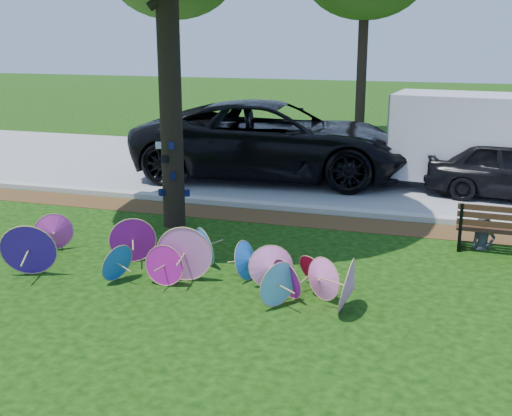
{
  "coord_description": "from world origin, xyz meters",
  "views": [
    {
      "loc": [
        3.63,
        -8.09,
        3.8
      ],
      "look_at": [
        0.5,
        2.0,
        0.9
      ],
      "focal_mm": 45.0,
      "sensor_mm": 36.0,
      "label": 1
    }
  ],
  "objects_px": {
    "black_van": "(273,140)",
    "park_bench": "(505,228)",
    "cargo_trailer": "(456,136)",
    "parasol_pile": "(189,259)",
    "person_left": "(485,217)"
  },
  "relations": [
    {
      "from": "park_bench",
      "to": "parasol_pile",
      "type": "bearing_deg",
      "value": -145.82
    },
    {
      "from": "parasol_pile",
      "to": "park_bench",
      "type": "relative_size",
      "value": 3.51
    },
    {
      "from": "parasol_pile",
      "to": "cargo_trailer",
      "type": "xyz_separation_m",
      "value": [
        3.85,
        7.75,
        0.95
      ]
    },
    {
      "from": "park_bench",
      "to": "black_van",
      "type": "bearing_deg",
      "value": 142.53
    },
    {
      "from": "cargo_trailer",
      "to": "person_left",
      "type": "relative_size",
      "value": 2.44
    },
    {
      "from": "parasol_pile",
      "to": "black_van",
      "type": "bearing_deg",
      "value": 95.88
    },
    {
      "from": "parasol_pile",
      "to": "person_left",
      "type": "relative_size",
      "value": 4.93
    },
    {
      "from": "black_van",
      "to": "cargo_trailer",
      "type": "distance_m",
      "value": 4.65
    },
    {
      "from": "black_van",
      "to": "park_bench",
      "type": "distance_m",
      "value": 7.3
    },
    {
      "from": "cargo_trailer",
      "to": "park_bench",
      "type": "xyz_separation_m",
      "value": [
        0.96,
        -4.76,
        -0.89
      ]
    },
    {
      "from": "parasol_pile",
      "to": "cargo_trailer",
      "type": "height_order",
      "value": "cargo_trailer"
    },
    {
      "from": "black_van",
      "to": "park_bench",
      "type": "xyz_separation_m",
      "value": [
        5.6,
        -4.65,
        -0.58
      ]
    },
    {
      "from": "park_bench",
      "to": "person_left",
      "type": "distance_m",
      "value": 0.39
    },
    {
      "from": "black_van",
      "to": "park_bench",
      "type": "height_order",
      "value": "black_van"
    },
    {
      "from": "parasol_pile",
      "to": "person_left",
      "type": "distance_m",
      "value": 5.41
    }
  ]
}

